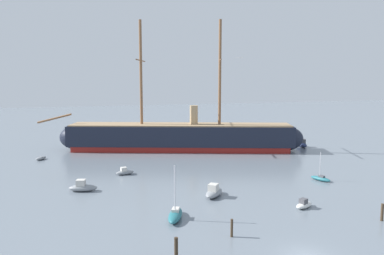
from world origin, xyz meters
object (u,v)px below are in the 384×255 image
(tall_ship, at_px, (180,137))
(motorboat_alongside_bow, at_px, (125,172))
(sailboat_foreground_left, at_px, (175,215))
(dinghy_far_left, at_px, (41,158))
(mooring_piling_left_pair, at_px, (176,249))
(seagull_in_flight, at_px, (240,58))
(motorboat_mid_left, at_px, (83,187))
(dinghy_distant_centre, at_px, (172,145))
(motorboat_foreground_right, at_px, (304,204))
(sailboat_mid_right, at_px, (321,178))
(mooring_piling_right_pair, at_px, (382,212))
(mooring_piling_nearest, at_px, (232,228))
(motorboat_near_centre, at_px, (214,192))
(motorboat_far_right, at_px, (302,144))

(tall_ship, bearing_deg, motorboat_alongside_bow, -128.76)
(sailboat_foreground_left, height_order, dinghy_far_left, sailboat_foreground_left)
(mooring_piling_left_pair, relative_size, seagull_in_flight, 2.14)
(motorboat_mid_left, bearing_deg, motorboat_alongside_bow, 48.28)
(dinghy_far_left, relative_size, dinghy_distant_centre, 1.30)
(motorboat_mid_left, height_order, dinghy_far_left, motorboat_mid_left)
(motorboat_foreground_right, bearing_deg, seagull_in_flight, 100.41)
(sailboat_mid_right, xyz_separation_m, mooring_piling_right_pair, (-3.86, -17.56, 0.65))
(dinghy_far_left, bearing_deg, motorboat_alongside_bow, -49.21)
(mooring_piling_nearest, relative_size, mooring_piling_left_pair, 0.90)
(motorboat_mid_left, xyz_separation_m, sailboat_mid_right, (37.51, -5.33, -0.22))
(tall_ship, bearing_deg, mooring_piling_nearest, -98.99)
(motorboat_mid_left, xyz_separation_m, dinghy_distant_centre, (22.01, 33.16, -0.37))
(mooring_piling_right_pair, bearing_deg, motorboat_alongside_bow, 130.32)
(motorboat_foreground_right, height_order, motorboat_near_centre, motorboat_near_centre)
(tall_ship, height_order, motorboat_mid_left, tall_ship)
(sailboat_foreground_left, distance_m, dinghy_distant_centre, 49.81)
(mooring_piling_nearest, distance_m, seagull_in_flight, 29.93)
(mooring_piling_right_pair, distance_m, seagull_in_flight, 30.22)
(dinghy_distant_centre, height_order, seagull_in_flight, seagull_in_flight)
(sailboat_foreground_left, bearing_deg, motorboat_near_centre, 43.33)
(sailboat_foreground_left, xyz_separation_m, mooring_piling_nearest, (4.45, -6.81, 0.43))
(sailboat_foreground_left, xyz_separation_m, motorboat_alongside_bow, (-3.04, 23.43, -0.10))
(sailboat_mid_right, relative_size, seagull_in_flight, 4.63)
(motorboat_foreground_right, distance_m, motorboat_far_right, 45.90)
(motorboat_near_centre, distance_m, mooring_piling_left_pair, 19.99)
(motorboat_near_centre, xyz_separation_m, motorboat_far_right, (33.92, 30.91, 0.03))
(mooring_piling_left_pair, bearing_deg, dinghy_distant_centre, 76.35)
(motorboat_mid_left, relative_size, mooring_piling_nearest, 2.27)
(dinghy_far_left, bearing_deg, motorboat_foreground_right, -49.93)
(dinghy_far_left, distance_m, motorboat_far_right, 59.44)
(sailboat_foreground_left, distance_m, mooring_piling_right_pair, 24.54)
(sailboat_foreground_left, distance_m, motorboat_far_right, 56.20)
(dinghy_distant_centre, xyz_separation_m, mooring_piling_left_pair, (-14.24, -58.62, 0.85))
(motorboat_alongside_bow, xyz_separation_m, mooring_piling_right_pair, (26.36, -31.06, 0.58))
(motorboat_alongside_bow, relative_size, mooring_piling_left_pair, 1.51)
(dinghy_far_left, xyz_separation_m, motorboat_far_right, (59.38, -2.73, 0.37))
(sailboat_mid_right, bearing_deg, motorboat_far_right, 63.09)
(motorboat_near_centre, bearing_deg, dinghy_distant_centre, 84.23)
(tall_ship, xyz_separation_m, sailboat_foreground_left, (-12.24, -42.47, -2.61))
(dinghy_distant_centre, distance_m, mooring_piling_right_pair, 57.25)
(sailboat_foreground_left, height_order, motorboat_foreground_right, sailboat_foreground_left)
(sailboat_mid_right, xyz_separation_m, mooring_piling_nearest, (-22.74, -16.75, 0.59))
(motorboat_mid_left, relative_size, seagull_in_flight, 4.38)
(sailboat_foreground_left, relative_size, motorboat_near_centre, 1.42)
(motorboat_far_right, bearing_deg, dinghy_distant_centre, 160.67)
(seagull_in_flight, bearing_deg, motorboat_foreground_right, -79.59)
(motorboat_mid_left, height_order, motorboat_alongside_bow, motorboat_mid_left)
(tall_ship, distance_m, motorboat_alongside_bow, 24.57)
(motorboat_foreground_right, bearing_deg, motorboat_mid_left, 149.43)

